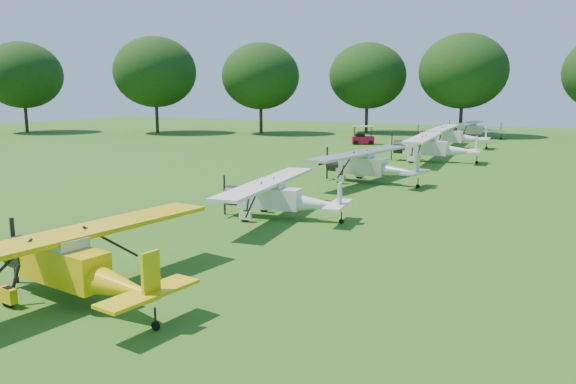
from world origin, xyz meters
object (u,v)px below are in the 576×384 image
aircraft_2 (73,262)px  aircraft_3 (279,195)px  golf_cart (362,138)px  aircraft_7 (474,128)px  aircraft_6 (450,135)px  aircraft_5 (432,146)px  aircraft_4 (369,164)px

aircraft_2 → aircraft_3: (0.01, 11.54, -0.09)m
aircraft_3 → golf_cart: bearing=96.4°
aircraft_2 → aircraft_7: size_ratio=0.97×
aircraft_2 → aircraft_3: size_ratio=1.08×
aircraft_2 → aircraft_6: 47.98m
aircraft_5 → aircraft_3: bearing=-98.1°
aircraft_5 → aircraft_7: aircraft_5 is taller
aircraft_3 → golf_cart: golf_cart is taller
aircraft_3 → aircraft_4: 11.39m
aircraft_2 → golf_cart: size_ratio=3.80×
aircraft_3 → aircraft_6: bearing=82.0°
aircraft_2 → aircraft_5: size_ratio=0.89×
aircraft_3 → aircraft_5: 23.96m
aircraft_3 → aircraft_5: bearing=79.4°
aircraft_5 → aircraft_4: bearing=-99.6°
aircraft_2 → aircraft_4: aircraft_4 is taller
aircraft_2 → aircraft_7: (0.17, 61.34, 0.04)m
aircraft_6 → aircraft_2: bearing=-93.3°
aircraft_3 → aircraft_7: aircraft_7 is taller
aircraft_4 → aircraft_6: 25.05m
aircraft_6 → aircraft_7: 13.37m
aircraft_4 → aircraft_7: bearing=98.1°
aircraft_2 → aircraft_6: aircraft_6 is taller
aircraft_3 → golf_cart: size_ratio=3.53×
aircraft_5 → aircraft_7: size_ratio=1.09×
aircraft_6 → aircraft_7: size_ratio=1.09×
aircraft_3 → golf_cart: (-9.12, 35.81, -0.42)m
aircraft_3 → aircraft_4: aircraft_4 is taller
aircraft_6 → golf_cart: 9.22m
golf_cart → aircraft_5: bearing=-74.0°
aircraft_6 → golf_cart: size_ratio=4.28×
aircraft_3 → aircraft_6: aircraft_6 is taller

